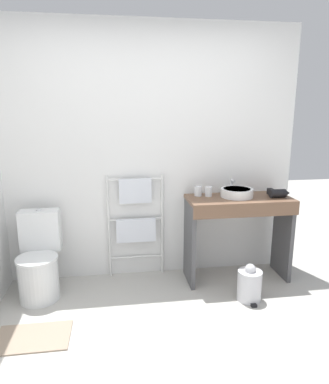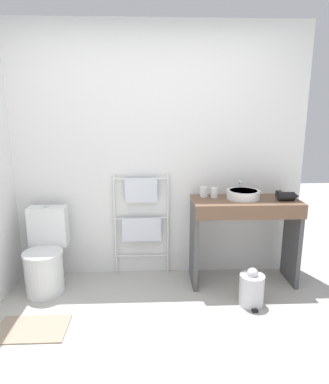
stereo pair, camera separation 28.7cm
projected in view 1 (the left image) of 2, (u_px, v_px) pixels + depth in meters
The scene contains 12 objects.
ground_plane at pixel (173, 381), 2.20m from camera, with size 12.00×12.00×0.00m, color #B2AFA8.
wall_back at pixel (147, 154), 3.47m from camera, with size 3.05×0.12×2.53m, color white.
toilet at pixel (39, 263), 3.16m from camera, with size 0.37×0.50×0.79m.
towel_radiator at pixel (136, 215), 3.48m from camera, with size 0.57×0.06×1.07m.
vanity_counter at pixel (238, 224), 3.42m from camera, with size 1.03×0.46×0.86m.
sink_basin at pixel (237, 192), 3.39m from camera, with size 0.32×0.32×0.08m.
faucet at pixel (232, 184), 3.52m from camera, with size 0.02×0.10×0.15m.
cup_near_wall at pixel (198, 191), 3.42m from camera, with size 0.08×0.08×0.10m.
cup_near_edge at pixel (209, 191), 3.41m from camera, with size 0.07×0.07×0.10m.
hair_dryer at pixel (278, 193), 3.37m from camera, with size 0.21×0.16×0.08m.
trash_bin at pixel (249, 284), 3.12m from camera, with size 0.22×0.25×0.35m.
bath_mat at pixel (33, 338), 2.62m from camera, with size 0.56×0.36×0.01m, color gray.
Camera 1 is at (-0.33, -1.83, 1.70)m, focal length 32.00 mm.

